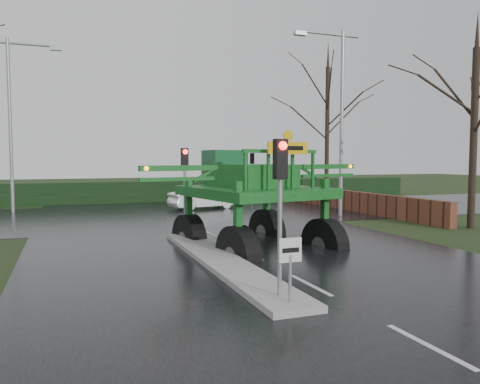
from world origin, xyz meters
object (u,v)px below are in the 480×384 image
object	(u,v)px
traffic_signal_near	(280,183)
traffic_signal_mid	(185,173)
street_light_left_far	(16,109)
white_sedan	(204,209)
keep_left_sign	(290,259)
street_light_right	(337,105)
traffic_signal_far	(252,167)
crop_sprayer	(234,182)

from	to	relation	value
traffic_signal_near	traffic_signal_mid	world-z (taller)	same
street_light_left_far	white_sedan	xyz separation A→B (m)	(10.67, -1.99, -5.99)
white_sedan	traffic_signal_near	bearing A→B (deg)	157.10
keep_left_sign	white_sedan	bearing A→B (deg)	79.06
traffic_signal_near	street_light_right	xyz separation A→B (m)	(9.49, 13.01, 3.40)
traffic_signal_far	traffic_signal_mid	bearing A→B (deg)	58.07
street_light_right	traffic_signal_mid	bearing A→B (deg)	-154.60
keep_left_sign	traffic_signal_mid	world-z (taller)	traffic_signal_mid
crop_sprayer	street_light_left_far	bearing A→B (deg)	104.52
keep_left_sign	white_sedan	xyz separation A→B (m)	(3.77, 19.51, -1.06)
traffic_signal_near	traffic_signal_far	bearing A→B (deg)	69.64
traffic_signal_mid	white_sedan	xyz separation A→B (m)	(3.77, 10.52, -2.59)
traffic_signal_far	street_light_left_far	size ratio (longest dim) A/B	0.35
traffic_signal_far	street_light_right	world-z (taller)	street_light_right
traffic_signal_mid	street_light_left_far	bearing A→B (deg)	118.86
keep_left_sign	crop_sprayer	xyz separation A→B (m)	(0.75, 5.52, 1.33)
traffic_signal_far	traffic_signal_near	bearing A→B (deg)	69.64
keep_left_sign	street_light_right	world-z (taller)	street_light_right
traffic_signal_far	street_light_right	distance (m)	8.86
street_light_right	white_sedan	bearing A→B (deg)	133.62
keep_left_sign	street_light_left_far	size ratio (longest dim) A/B	0.14
traffic_signal_far	white_sedan	world-z (taller)	traffic_signal_far
traffic_signal_far	white_sedan	bearing A→B (deg)	26.41
white_sedan	traffic_signal_far	bearing A→B (deg)	-75.27
traffic_signal_far	street_light_left_far	bearing A→B (deg)	0.03
keep_left_sign	traffic_signal_mid	bearing A→B (deg)	90.00
traffic_signal_near	street_light_left_far	size ratio (longest dim) A/B	0.35
keep_left_sign	traffic_signal_far	world-z (taller)	traffic_signal_far
traffic_signal_mid	traffic_signal_far	bearing A→B (deg)	58.07
street_light_right	white_sedan	world-z (taller)	street_light_right
traffic_signal_near	white_sedan	xyz separation A→B (m)	(3.77, 19.02, -2.59)
street_light_left_far	street_light_right	bearing A→B (deg)	-26.02
traffic_signal_far	street_light_right	xyz separation A→B (m)	(1.69, -8.01, 3.40)
street_light_right	crop_sprayer	bearing A→B (deg)	-137.60
traffic_signal_far	crop_sprayer	bearing A→B (deg)	66.22
traffic_signal_far	street_light_left_far	xyz separation A→B (m)	(-14.69, -0.01, 3.40)
traffic_signal_near	crop_sprayer	xyz separation A→B (m)	(0.75, 5.03, -0.20)
traffic_signal_near	traffic_signal_far	xyz separation A→B (m)	(7.80, 21.02, 0.00)
traffic_signal_far	crop_sprayer	size ratio (longest dim) A/B	0.40
traffic_signal_near	traffic_signal_mid	xyz separation A→B (m)	(0.00, 8.50, 0.00)
street_light_left_far	crop_sprayer	size ratio (longest dim) A/B	1.12
traffic_signal_far	street_light_left_far	distance (m)	15.08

